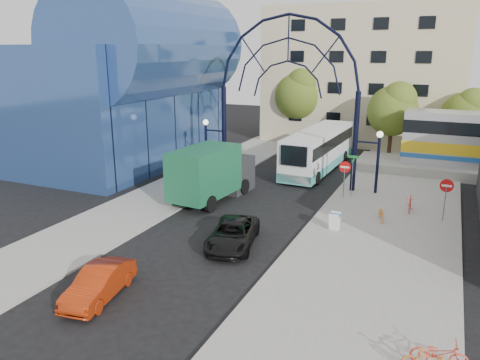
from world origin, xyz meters
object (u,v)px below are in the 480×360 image
at_px(city_bus, 319,149).
at_px(bike_near_b, 410,204).
at_px(sandwich_board, 335,219).
at_px(tree_north_b, 300,93).
at_px(bike_far_a, 439,354).
at_px(red_sedan, 99,283).
at_px(gateway_arch, 288,66).
at_px(street_name_sign, 353,167).
at_px(stop_sign, 345,170).
at_px(tree_north_c, 467,113).
at_px(do_not_enter_sign, 446,190).
at_px(bike_near_a, 382,213).
at_px(tree_north_a, 394,108).
at_px(green_truck, 213,173).
at_px(black_suv, 233,234).

bearing_deg(city_bus, bike_near_b, -43.93).
bearing_deg(sandwich_board, tree_north_b, 111.59).
bearing_deg(city_bus, bike_far_a, -64.40).
relative_size(tree_north_b, red_sedan, 2.04).
distance_m(gateway_arch, street_name_sign, 8.38).
bearing_deg(bike_near_b, red_sedan, -124.84).
xyz_separation_m(city_bus, bike_near_b, (7.95, -8.27, -1.13)).
bearing_deg(sandwich_board, red_sedan, -122.79).
bearing_deg(stop_sign, sandwich_board, -82.43).
height_order(gateway_arch, tree_north_c, gateway_arch).
height_order(do_not_enter_sign, street_name_sign, street_name_sign).
bearing_deg(bike_near_b, bike_far_a, -83.23).
height_order(bike_near_a, bike_near_b, bike_near_b).
xyz_separation_m(bike_near_a, bike_near_b, (1.37, 2.23, 0.07)).
bearing_deg(tree_north_a, tree_north_c, 18.44).
bearing_deg(green_truck, do_not_enter_sign, 11.42).
bearing_deg(city_bus, red_sedan, -93.82).
bearing_deg(gateway_arch, red_sedan, -94.24).
bearing_deg(tree_north_c, tree_north_b, 172.88).
bearing_deg(tree_north_b, tree_north_c, -7.12).
bearing_deg(red_sedan, city_bus, 75.01).
bearing_deg(stop_sign, bike_near_b, -14.04).
bearing_deg(gateway_arch, black_suv, -83.76).
bearing_deg(bike_far_a, bike_near_a, 7.09).
height_order(tree_north_b, red_sedan, tree_north_b).
height_order(stop_sign, city_bus, city_bus).
height_order(gateway_arch, bike_near_b, gateway_arch).
bearing_deg(bike_near_a, black_suv, -150.52).
bearing_deg(city_bus, street_name_sign, -56.22).
distance_m(city_bus, black_suv, 17.26).
distance_m(sandwich_board, black_suv, 5.87).
relative_size(street_name_sign, bike_far_a, 1.61).
xyz_separation_m(stop_sign, green_truck, (-7.97, -3.53, -0.18)).
bearing_deg(gateway_arch, stop_sign, -22.63).
distance_m(stop_sign, black_suv, 10.70).
bearing_deg(tree_north_b, stop_sign, -64.17).
height_order(street_name_sign, green_truck, green_truck).
distance_m(tree_north_a, tree_north_c, 6.33).
distance_m(bike_near_a, bike_near_b, 2.61).
bearing_deg(tree_north_b, do_not_enter_sign, -53.26).
relative_size(gateway_arch, black_suv, 2.92).
height_order(street_name_sign, tree_north_a, tree_north_a).
height_order(stop_sign, sandwich_board, stop_sign).
relative_size(black_suv, bike_near_b, 2.95).
relative_size(city_bus, red_sedan, 3.11).
bearing_deg(gateway_arch, tree_north_a, 62.83).
bearing_deg(do_not_enter_sign, tree_north_c, 86.42).
bearing_deg(green_truck, bike_far_a, -35.84).
bearing_deg(red_sedan, tree_north_a, 67.32).
bearing_deg(bike_near_b, do_not_enter_sign, -27.19).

